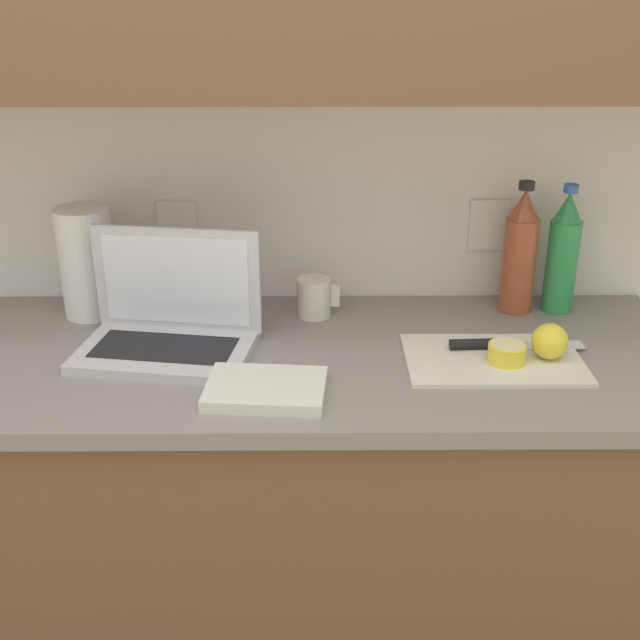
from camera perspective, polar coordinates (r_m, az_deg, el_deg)
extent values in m
cube|color=white|center=(1.88, -5.89, 12.85)|extent=(5.20, 0.06, 2.60)
cube|color=white|center=(1.91, -10.10, 6.63)|extent=(0.09, 0.01, 0.12)
cube|color=white|center=(1.93, 11.88, 6.63)|extent=(0.09, 0.01, 0.12)
cube|color=brown|center=(1.93, -5.72, -15.20)|extent=(1.87, 0.59, 0.89)
cube|color=gray|center=(1.68, -6.35, -2.85)|extent=(1.92, 0.63, 0.03)
cube|color=silver|center=(1.67, -10.98, -2.25)|extent=(0.38, 0.28, 0.02)
cube|color=black|center=(1.67, -11.01, -1.91)|extent=(0.30, 0.17, 0.00)
cube|color=silver|center=(1.72, -10.13, 2.84)|extent=(0.36, 0.06, 0.23)
cube|color=white|center=(1.71, -10.19, 2.77)|extent=(0.31, 0.05, 0.19)
cube|color=silver|center=(1.66, 12.21, -2.75)|extent=(0.36, 0.23, 0.01)
cube|color=silver|center=(1.73, 15.54, -1.77)|extent=(0.17, 0.05, 0.00)
cylinder|color=black|center=(1.69, 11.03, -1.64)|extent=(0.11, 0.03, 0.02)
cylinder|color=yellow|center=(1.64, 13.13, -2.32)|extent=(0.08, 0.08, 0.04)
cylinder|color=#F4EAA3|center=(1.63, 13.19, -1.70)|extent=(0.07, 0.07, 0.00)
sphere|color=yellow|center=(1.67, 16.02, -1.47)|extent=(0.07, 0.07, 0.07)
cylinder|color=#A34C2D|center=(1.89, 13.93, 3.79)|extent=(0.08, 0.08, 0.22)
cone|color=#A34C2D|center=(1.84, 14.36, 7.97)|extent=(0.07, 0.07, 0.07)
cylinder|color=black|center=(1.83, 14.50, 9.25)|extent=(0.03, 0.03, 0.02)
cylinder|color=#2D934C|center=(1.91, 16.78, 3.68)|extent=(0.07, 0.07, 0.21)
cone|color=#2D934C|center=(1.87, 17.27, 7.69)|extent=(0.06, 0.06, 0.07)
cylinder|color=#3366B2|center=(1.86, 17.43, 8.92)|extent=(0.03, 0.03, 0.02)
cylinder|color=silver|center=(1.82, -0.44, 1.62)|extent=(0.08, 0.08, 0.09)
cube|color=silver|center=(1.82, 1.08, 1.76)|extent=(0.02, 0.01, 0.05)
cylinder|color=white|center=(1.88, -16.22, 3.95)|extent=(0.12, 0.12, 0.25)
cube|color=silver|center=(1.50, -3.88, -4.92)|extent=(0.23, 0.18, 0.02)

